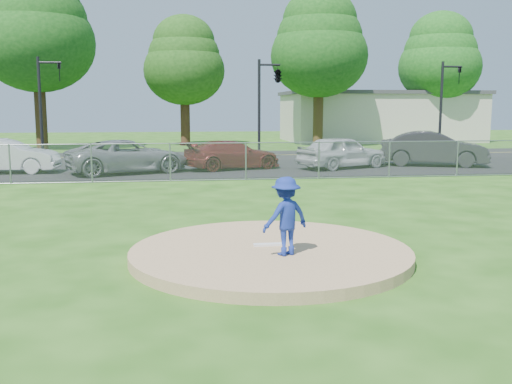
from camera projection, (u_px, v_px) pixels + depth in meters
ground at (225, 187)px, 20.81m from camera, size 120.00×120.00×0.00m
pitchers_mound at (270, 253)px, 11.00m from camera, size 5.40×5.40×0.20m
pitching_rubber at (269, 245)px, 11.17m from camera, size 0.60×0.15×0.04m
chain_link_fence at (221, 162)px, 22.66m from camera, size 40.00×0.06×1.50m
parking_lot at (214, 169)px, 27.17m from camera, size 50.00×8.00×0.01m
street at (205, 156)px, 34.52m from camera, size 60.00×7.00×0.01m
commercial_building at (379, 116)px, 50.13m from camera, size 16.40×9.40×4.30m
tree_left at (36, 28)px, 38.65m from camera, size 7.84×7.84×12.53m
tree_center at (184, 60)px, 43.23m from camera, size 6.16×6.16×9.84m
tree_right at (319, 43)px, 42.48m from camera, size 7.28×7.28×11.63m
tree_far_right at (440, 57)px, 47.03m from camera, size 6.72×6.72×10.74m
traffic_signal_left at (45, 99)px, 30.86m from camera, size 1.28×0.20×5.60m
traffic_signal_center at (276, 77)px, 32.44m from camera, size 1.42×2.48×5.60m
traffic_signal_right at (445, 100)px, 34.04m from camera, size 1.28×0.20×5.60m
pitcher at (286, 216)px, 10.38m from camera, size 1.07×0.86×1.44m
traffic_cone at (96, 165)px, 25.37m from camera, size 0.34×0.34×0.67m
parked_car_white at (5, 156)px, 25.27m from camera, size 4.62×1.75×1.51m
parked_car_gray at (128, 156)px, 25.29m from camera, size 5.85×4.24×1.48m
parked_car_darkred at (232, 155)px, 26.87m from camera, size 5.01×3.28×1.35m
parked_car_pearl at (342, 152)px, 27.31m from camera, size 4.90×3.55×1.55m
parked_car_charcoal at (433, 149)px, 28.45m from camera, size 5.50×3.57×1.71m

